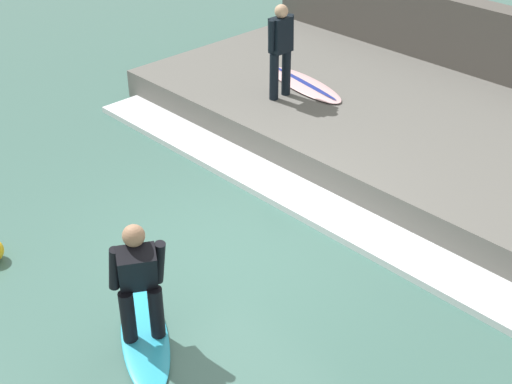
# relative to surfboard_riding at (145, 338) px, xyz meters

# --- Properties ---
(ground_plane) EXTENTS (28.00, 28.00, 0.00)m
(ground_plane) POSITION_rel_surfboard_riding_xyz_m (1.77, 0.59, -0.03)
(ground_plane) COLOR #426B60
(concrete_ledge) EXTENTS (4.40, 9.96, 0.51)m
(concrete_ledge) POSITION_rel_surfboard_riding_xyz_m (5.94, 0.59, 0.23)
(concrete_ledge) COLOR #66635E
(concrete_ledge) RESTS_ON ground_plane
(back_wall) EXTENTS (0.50, 10.46, 1.77)m
(back_wall) POSITION_rel_surfboard_riding_xyz_m (8.39, 0.59, 0.85)
(back_wall) COLOR #544F49
(back_wall) RESTS_ON ground_plane
(wave_foam_crest) EXTENTS (0.77, 9.46, 0.10)m
(wave_foam_crest) POSITION_rel_surfboard_riding_xyz_m (3.35, 0.59, 0.02)
(wave_foam_crest) COLOR white
(wave_foam_crest) RESTS_ON ground_plane
(surfboard_riding) EXTENTS (1.35, 1.78, 0.06)m
(surfboard_riding) POSITION_rel_surfboard_riding_xyz_m (0.00, 0.00, 0.00)
(surfboard_riding) COLOR #2DADD1
(surfboard_riding) RESTS_ON ground_plane
(surfer_riding) EXTENTS (0.58, 0.60, 1.48)m
(surfer_riding) POSITION_rel_surfboard_riding_xyz_m (0.00, -0.00, 0.85)
(surfer_riding) COLOR black
(surfer_riding) RESTS_ON surfboard_riding
(surfer_waiting_near) EXTENTS (0.54, 0.24, 1.60)m
(surfer_waiting_near) POSITION_rel_surfboard_riding_xyz_m (4.95, 2.77, 1.39)
(surfer_waiting_near) COLOR black
(surfer_waiting_near) RESTS_ON concrete_ledge
(surfboard_waiting_near) EXTENTS (0.93, 1.99, 0.07)m
(surfboard_waiting_near) POSITION_rel_surfboard_riding_xyz_m (5.60, 2.78, 0.52)
(surfboard_waiting_near) COLOR beige
(surfboard_waiting_near) RESTS_ON concrete_ledge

